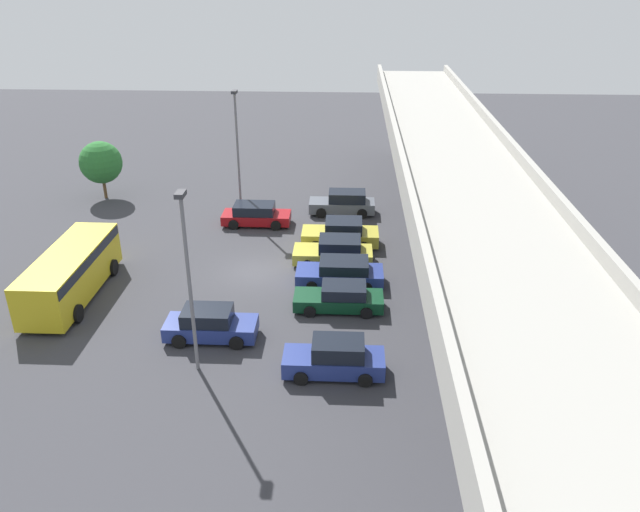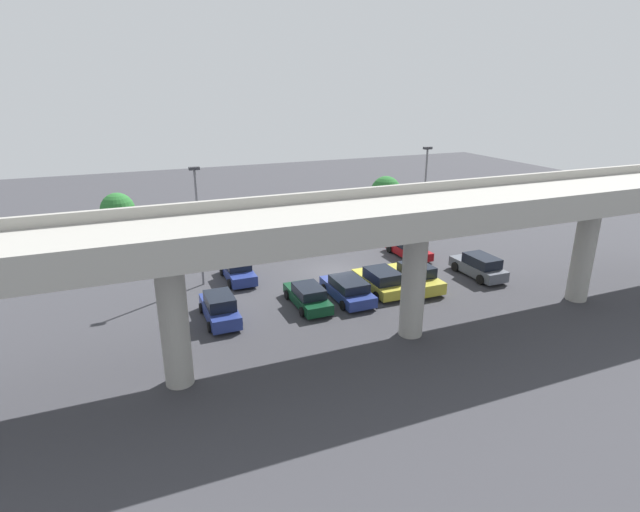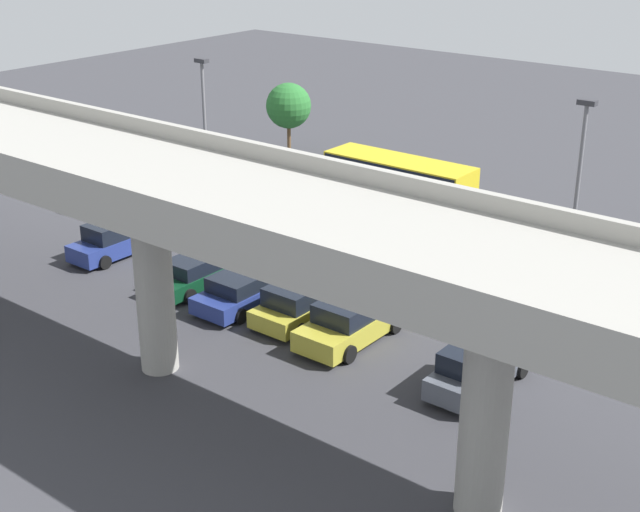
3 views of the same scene
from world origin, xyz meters
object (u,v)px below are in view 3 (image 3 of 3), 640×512
parked_car_2 (351,321)px  parked_car_7 (114,240)px  parked_car_5 (198,273)px  parked_car_1 (499,293)px  parked_car_6 (243,218)px  shuttle_bus (399,178)px  lamp_post_mid_lot (577,194)px  tree_front_right (289,106)px  parked_car_3 (303,302)px  parked_car_4 (246,289)px  parked_car_0 (479,366)px  lamp_post_near_aisle (205,129)px

parked_car_2 → parked_car_7: bearing=89.8°
parked_car_2 → parked_car_5: 8.10m
parked_car_1 → parked_car_6: size_ratio=1.06×
shuttle_bus → parked_car_2: bearing=117.2°
lamp_post_mid_lot → tree_front_right: 26.60m
parked_car_1 → lamp_post_mid_lot: 5.05m
parked_car_2 → parked_car_6: size_ratio=1.11×
parked_car_3 → parked_car_4: size_ratio=0.97×
parked_car_3 → shuttle_bus: bearing=18.8°
parked_car_0 → parked_car_6: bearing=69.6°
parked_car_2 → lamp_post_near_aisle: 15.54m
parked_car_4 → lamp_post_mid_lot: size_ratio=0.56×
parked_car_1 → parked_car_2: (3.15, 5.91, 0.06)m
parked_car_1 → parked_car_4: size_ratio=0.95×
parked_car_5 → lamp_post_near_aisle: 9.37m
parked_car_2 → parked_car_3: 2.61m
parked_car_4 → lamp_post_mid_lot: 13.65m
parked_car_4 → lamp_post_near_aisle: 11.28m
lamp_post_mid_lot → parked_car_0: bearing=91.0°
parked_car_0 → parked_car_1: bearing=21.4°
lamp_post_mid_lot → parked_car_2: bearing=53.7°
parked_car_3 → parked_car_2: bearing=-96.9°
parked_car_1 → parked_car_3: parked_car_3 is taller
parked_car_6 → tree_front_right: 14.75m
parked_car_6 → tree_front_right: tree_front_right is taller
parked_car_2 → tree_front_right: tree_front_right is taller
tree_front_right → lamp_post_near_aisle: bearing=112.0°
parked_car_4 → parked_car_6: (5.89, -6.18, 0.05)m
parked_car_3 → parked_car_7: (11.14, 0.28, 0.04)m
parked_car_6 → parked_car_4: bearing=43.7°
parked_car_0 → lamp_post_near_aisle: 20.56m
parked_car_7 → shuttle_bus: (-6.35, -14.33, 0.77)m
parked_car_3 → parked_car_7: 11.14m
parked_car_3 → lamp_post_near_aisle: size_ratio=0.57×
parked_car_2 → parked_car_5: parked_car_2 is taller
parked_car_3 → shuttle_bus: (4.79, -14.05, 0.81)m
parked_car_0 → parked_car_3: parked_car_0 is taller
parked_car_1 → parked_car_5: size_ratio=1.00×
parked_car_4 → tree_front_right: 23.10m
parked_car_4 → parked_car_2: bearing=-89.1°
shuttle_bus → tree_front_right: size_ratio=1.81×
parked_car_5 → lamp_post_mid_lot: lamp_post_mid_lot is taller
parked_car_6 → lamp_post_mid_lot: size_ratio=0.50×
parked_car_0 → tree_front_right: (24.17, -18.64, 2.38)m
parked_car_6 → lamp_post_near_aisle: 4.83m
parked_car_6 → lamp_post_mid_lot: lamp_post_mid_lot is taller
lamp_post_near_aisle → parked_car_4: bearing=143.3°
parked_car_7 → lamp_post_near_aisle: bearing=-0.7°
parked_car_3 → tree_front_right: (16.08, -18.24, 2.44)m
parked_car_2 → shuttle_bus: (7.37, -14.36, 0.76)m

